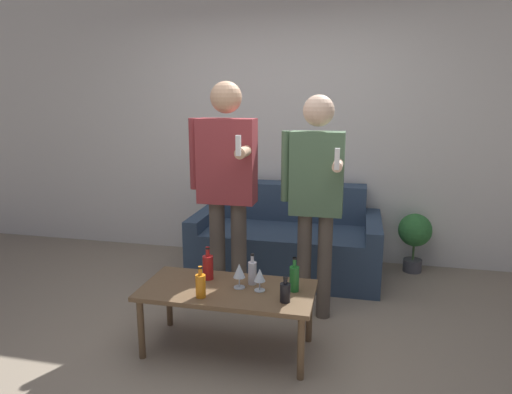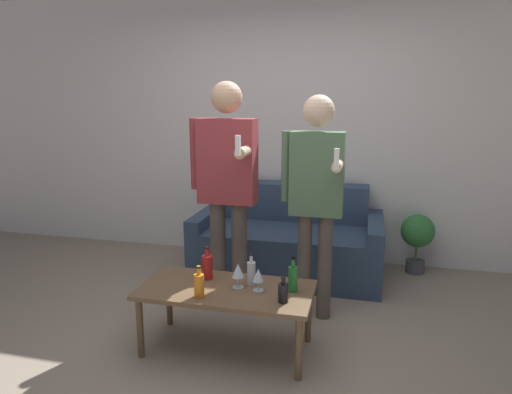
{
  "view_description": "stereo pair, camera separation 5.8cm",
  "coord_description": "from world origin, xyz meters",
  "px_view_note": "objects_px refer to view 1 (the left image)",
  "views": [
    {
      "loc": [
        0.77,
        -2.6,
        1.67
      ],
      "look_at": [
        0.06,
        0.56,
        0.95
      ],
      "focal_mm": 32.0,
      "sensor_mm": 36.0,
      "label": 1
    },
    {
      "loc": [
        0.83,
        -2.59,
        1.67
      ],
      "look_at": [
        0.06,
        0.56,
        0.95
      ],
      "focal_mm": 32.0,
      "sensor_mm": 36.0,
      "label": 2
    }
  ],
  "objects_px": {
    "couch": "(287,241)",
    "person_standing_right": "(316,189)",
    "bottle_orange": "(285,292)",
    "coffee_table": "(228,295)",
    "person_standing_left": "(226,178)"
  },
  "relations": [
    {
      "from": "couch",
      "to": "person_standing_right",
      "type": "bearing_deg",
      "value": -68.68
    },
    {
      "from": "couch",
      "to": "bottle_orange",
      "type": "xyz_separation_m",
      "value": [
        0.24,
        -1.59,
        0.2
      ]
    },
    {
      "from": "coffee_table",
      "to": "couch",
      "type": "bearing_deg",
      "value": 83.73
    },
    {
      "from": "person_standing_left",
      "to": "person_standing_right",
      "type": "relative_size",
      "value": 1.06
    },
    {
      "from": "person_standing_left",
      "to": "person_standing_right",
      "type": "bearing_deg",
      "value": -2.7
    },
    {
      "from": "couch",
      "to": "coffee_table",
      "type": "height_order",
      "value": "couch"
    },
    {
      "from": "coffee_table",
      "to": "bottle_orange",
      "type": "relative_size",
      "value": 7.01
    },
    {
      "from": "couch",
      "to": "bottle_orange",
      "type": "relative_size",
      "value": 10.72
    },
    {
      "from": "couch",
      "to": "person_standing_left",
      "type": "bearing_deg",
      "value": -112.67
    },
    {
      "from": "coffee_table",
      "to": "person_standing_left",
      "type": "relative_size",
      "value": 0.64
    },
    {
      "from": "bottle_orange",
      "to": "person_standing_left",
      "type": "relative_size",
      "value": 0.09
    },
    {
      "from": "person_standing_left",
      "to": "person_standing_right",
      "type": "distance_m",
      "value": 0.69
    },
    {
      "from": "bottle_orange",
      "to": "couch",
      "type": "bearing_deg",
      "value": 98.48
    },
    {
      "from": "bottle_orange",
      "to": "person_standing_left",
      "type": "distance_m",
      "value": 1.1
    },
    {
      "from": "coffee_table",
      "to": "person_standing_left",
      "type": "distance_m",
      "value": 0.94
    }
  ]
}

